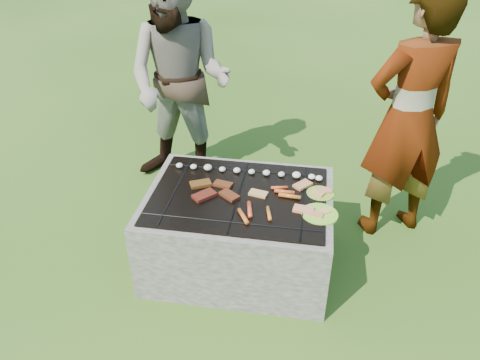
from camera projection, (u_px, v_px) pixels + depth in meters
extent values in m
plane|color=#264812|center=(239.00, 260.00, 3.59)|extent=(60.00, 60.00, 0.00)
cube|color=#A39A90|center=(247.00, 198.00, 3.77)|extent=(1.30, 0.18, 0.60)
cube|color=gray|center=(229.00, 268.00, 3.08)|extent=(1.30, 0.18, 0.60)
cube|color=gray|center=(165.00, 222.00, 3.50)|extent=(0.18, 0.64, 0.60)
cube|color=gray|center=(316.00, 237.00, 3.35)|extent=(0.18, 0.64, 0.60)
cube|color=black|center=(239.00, 236.00, 3.46)|extent=(0.94, 0.64, 0.48)
sphere|color=#FF5914|center=(239.00, 212.00, 3.34)|extent=(0.10, 0.10, 0.10)
cube|color=black|center=(239.00, 195.00, 3.26)|extent=(1.20, 0.90, 0.01)
cylinder|color=black|center=(176.00, 189.00, 3.32)|extent=(0.01, 0.88, 0.01)
cylinder|color=black|center=(239.00, 194.00, 3.26)|extent=(0.01, 0.88, 0.01)
cylinder|color=black|center=(304.00, 200.00, 3.20)|extent=(0.01, 0.88, 0.01)
cylinder|color=black|center=(231.00, 222.00, 2.99)|extent=(1.18, 0.01, 0.01)
cylinder|color=black|center=(246.00, 171.00, 3.52)|extent=(1.18, 0.01, 0.01)
ellipsoid|color=#E9E4C5|center=(179.00, 165.00, 3.55)|extent=(0.05, 0.05, 0.04)
ellipsoid|color=beige|center=(194.00, 167.00, 3.54)|extent=(0.05, 0.05, 0.04)
ellipsoid|color=beige|center=(208.00, 167.00, 3.52)|extent=(0.06, 0.06, 0.04)
ellipsoid|color=beige|center=(222.00, 169.00, 3.51)|extent=(0.05, 0.05, 0.03)
ellipsoid|color=beige|center=(237.00, 170.00, 3.49)|extent=(0.05, 0.05, 0.04)
ellipsoid|color=beige|center=(252.00, 172.00, 3.48)|extent=(0.05, 0.05, 0.03)
ellipsoid|color=beige|center=(266.00, 173.00, 3.46)|extent=(0.06, 0.06, 0.04)
ellipsoid|color=beige|center=(281.00, 174.00, 3.45)|extent=(0.05, 0.05, 0.04)
ellipsoid|color=beige|center=(297.00, 175.00, 3.43)|extent=(0.06, 0.06, 0.04)
ellipsoid|color=white|center=(312.00, 177.00, 3.42)|extent=(0.05, 0.05, 0.04)
ellipsoid|color=white|center=(319.00, 178.00, 3.40)|extent=(0.05, 0.05, 0.04)
cube|color=brown|center=(201.00, 184.00, 3.35)|extent=(0.17, 0.14, 0.02)
cube|color=brown|center=(223.00, 184.00, 3.35)|extent=(0.15, 0.10, 0.02)
cube|color=maroon|center=(204.00, 195.00, 3.23)|extent=(0.18, 0.18, 0.02)
cube|color=brown|center=(229.00, 195.00, 3.23)|extent=(0.16, 0.15, 0.02)
cylinder|color=orange|center=(279.00, 188.00, 3.31)|extent=(0.12, 0.05, 0.02)
cylinder|color=#ED4A27|center=(285.00, 192.00, 3.26)|extent=(0.14, 0.03, 0.03)
cylinder|color=orange|center=(290.00, 196.00, 3.21)|extent=(0.16, 0.04, 0.03)
cylinder|color=#E64425|center=(250.00, 209.00, 3.08)|extent=(0.06, 0.16, 0.03)
cylinder|color=orange|center=(269.00, 213.00, 3.05)|extent=(0.06, 0.14, 0.03)
cylinder|color=orange|center=(243.00, 216.00, 3.02)|extent=(0.10, 0.15, 0.03)
cube|color=tan|center=(258.00, 193.00, 3.25)|extent=(0.14, 0.10, 0.02)
cube|color=#F8AE7E|center=(303.00, 210.00, 3.09)|extent=(0.14, 0.10, 0.02)
cube|color=tan|center=(303.00, 185.00, 3.34)|extent=(0.15, 0.15, 0.02)
cylinder|color=#AFC82F|center=(320.00, 194.00, 3.27)|extent=(0.24, 0.24, 0.01)
cube|color=#E7C776|center=(317.00, 193.00, 3.25)|extent=(0.10, 0.09, 0.01)
cube|color=tan|center=(325.00, 191.00, 3.28)|extent=(0.11, 0.08, 0.02)
cylinder|color=#CEEB38|center=(319.00, 214.00, 3.07)|extent=(0.25, 0.25, 0.02)
cube|color=tan|center=(316.00, 214.00, 3.05)|extent=(0.10, 0.07, 0.01)
cube|color=#EABC77|center=(324.00, 211.00, 3.07)|extent=(0.09, 0.08, 0.01)
imported|color=#A69D8B|center=(409.00, 119.00, 3.42)|extent=(0.85, 0.73, 1.97)
imported|color=gray|center=(180.00, 82.00, 4.04)|extent=(1.07, 0.89, 1.98)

